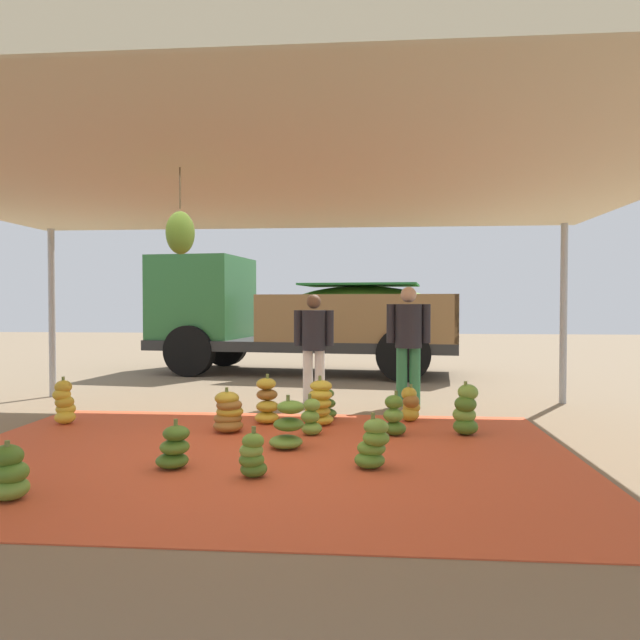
{
  "coord_description": "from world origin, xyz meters",
  "views": [
    {
      "loc": [
        1.04,
        -5.47,
        1.43
      ],
      "look_at": [
        0.36,
        2.78,
        1.2
      ],
      "focal_mm": 33.6,
      "sensor_mm": 36.0,
      "label": 1
    }
  ],
  "objects_px": {
    "banana_bunch_11": "(394,417)",
    "worker_1": "(314,340)",
    "banana_bunch_8": "(324,405)",
    "banana_bunch_10": "(288,427)",
    "banana_bunch_1": "(410,405)",
    "banana_bunch_2": "(466,411)",
    "banana_bunch_4": "(373,445)",
    "banana_bunch_5": "(311,418)",
    "banana_bunch_13": "(174,449)",
    "banana_bunch_6": "(64,403)",
    "banana_bunch_9": "(9,474)",
    "banana_bunch_3": "(320,404)",
    "banana_bunch_12": "(228,413)",
    "worker_0": "(408,336)",
    "banana_bunch_7": "(267,402)",
    "cargo_truck_main": "(293,315)",
    "banana_bunch_0": "(252,456)"
  },
  "relations": [
    {
      "from": "banana_bunch_4",
      "to": "banana_bunch_13",
      "type": "relative_size",
      "value": 1.13
    },
    {
      "from": "banana_bunch_6",
      "to": "banana_bunch_8",
      "type": "relative_size",
      "value": 1.28
    },
    {
      "from": "worker_1",
      "to": "banana_bunch_9",
      "type": "bearing_deg",
      "value": -112.23
    },
    {
      "from": "banana_bunch_0",
      "to": "cargo_truck_main",
      "type": "relative_size",
      "value": 0.07
    },
    {
      "from": "banana_bunch_3",
      "to": "banana_bunch_12",
      "type": "bearing_deg",
      "value": -156.06
    },
    {
      "from": "banana_bunch_12",
      "to": "worker_0",
      "type": "distance_m",
      "value": 2.94
    },
    {
      "from": "banana_bunch_0",
      "to": "banana_bunch_7",
      "type": "relative_size",
      "value": 0.71
    },
    {
      "from": "banana_bunch_1",
      "to": "banana_bunch_2",
      "type": "bearing_deg",
      "value": -51.67
    },
    {
      "from": "banana_bunch_5",
      "to": "banana_bunch_10",
      "type": "relative_size",
      "value": 0.84
    },
    {
      "from": "banana_bunch_1",
      "to": "cargo_truck_main",
      "type": "bearing_deg",
      "value": 112.36
    },
    {
      "from": "banana_bunch_3",
      "to": "cargo_truck_main",
      "type": "xyz_separation_m",
      "value": [
        -0.98,
        5.32,
        0.95
      ]
    },
    {
      "from": "banana_bunch_1",
      "to": "worker_1",
      "type": "distance_m",
      "value": 1.93
    },
    {
      "from": "banana_bunch_2",
      "to": "banana_bunch_6",
      "type": "distance_m",
      "value": 4.64
    },
    {
      "from": "banana_bunch_11",
      "to": "banana_bunch_1",
      "type": "bearing_deg",
      "value": 73.91
    },
    {
      "from": "banana_bunch_7",
      "to": "banana_bunch_5",
      "type": "bearing_deg",
      "value": -45.37
    },
    {
      "from": "banana_bunch_11",
      "to": "worker_1",
      "type": "distance_m",
      "value": 2.41
    },
    {
      "from": "banana_bunch_2",
      "to": "banana_bunch_4",
      "type": "bearing_deg",
      "value": -125.75
    },
    {
      "from": "banana_bunch_3",
      "to": "banana_bunch_9",
      "type": "xyz_separation_m",
      "value": [
        -2.02,
        -2.82,
        -0.06
      ]
    },
    {
      "from": "banana_bunch_0",
      "to": "worker_1",
      "type": "height_order",
      "value": "worker_1"
    },
    {
      "from": "banana_bunch_1",
      "to": "banana_bunch_10",
      "type": "bearing_deg",
      "value": -131.46
    },
    {
      "from": "banana_bunch_7",
      "to": "banana_bunch_4",
      "type": "bearing_deg",
      "value": -56.1
    },
    {
      "from": "banana_bunch_8",
      "to": "banana_bunch_1",
      "type": "bearing_deg",
      "value": -3.99
    },
    {
      "from": "banana_bunch_2",
      "to": "banana_bunch_13",
      "type": "height_order",
      "value": "banana_bunch_2"
    },
    {
      "from": "worker_0",
      "to": "banana_bunch_3",
      "type": "bearing_deg",
      "value": -127.01
    },
    {
      "from": "banana_bunch_8",
      "to": "banana_bunch_10",
      "type": "relative_size",
      "value": 0.83
    },
    {
      "from": "banana_bunch_7",
      "to": "banana_bunch_12",
      "type": "height_order",
      "value": "banana_bunch_7"
    },
    {
      "from": "banana_bunch_1",
      "to": "banana_bunch_4",
      "type": "xyz_separation_m",
      "value": [
        -0.46,
        -2.09,
        0.0
      ]
    },
    {
      "from": "banana_bunch_8",
      "to": "banana_bunch_13",
      "type": "xyz_separation_m",
      "value": [
        -1.12,
        -2.31,
        -0.0
      ]
    },
    {
      "from": "worker_0",
      "to": "cargo_truck_main",
      "type": "bearing_deg",
      "value": 118.75
    },
    {
      "from": "banana_bunch_6",
      "to": "banana_bunch_7",
      "type": "distance_m",
      "value": 2.39
    },
    {
      "from": "banana_bunch_13",
      "to": "worker_1",
      "type": "bearing_deg",
      "value": 75.83
    },
    {
      "from": "banana_bunch_8",
      "to": "banana_bunch_11",
      "type": "bearing_deg",
      "value": -46.35
    },
    {
      "from": "worker_1",
      "to": "banana_bunch_12",
      "type": "bearing_deg",
      "value": -110.65
    },
    {
      "from": "banana_bunch_9",
      "to": "worker_0",
      "type": "relative_size",
      "value": 0.26
    },
    {
      "from": "banana_bunch_9",
      "to": "banana_bunch_6",
      "type": "bearing_deg",
      "value": 110.49
    },
    {
      "from": "banana_bunch_5",
      "to": "cargo_truck_main",
      "type": "xyz_separation_m",
      "value": [
        -0.94,
        5.83,
        1.01
      ]
    },
    {
      "from": "banana_bunch_3",
      "to": "banana_bunch_5",
      "type": "xyz_separation_m",
      "value": [
        -0.05,
        -0.51,
        -0.06
      ]
    },
    {
      "from": "banana_bunch_0",
      "to": "banana_bunch_1",
      "type": "height_order",
      "value": "banana_bunch_1"
    },
    {
      "from": "banana_bunch_8",
      "to": "banana_bunch_0",
      "type": "bearing_deg",
      "value": -98.99
    },
    {
      "from": "banana_bunch_11",
      "to": "worker_1",
      "type": "height_order",
      "value": "worker_1"
    },
    {
      "from": "banana_bunch_8",
      "to": "banana_bunch_5",
      "type": "bearing_deg",
      "value": -94.49
    },
    {
      "from": "banana_bunch_6",
      "to": "banana_bunch_7",
      "type": "height_order",
      "value": "banana_bunch_7"
    },
    {
      "from": "banana_bunch_5",
      "to": "cargo_truck_main",
      "type": "distance_m",
      "value": 5.99
    },
    {
      "from": "banana_bunch_5",
      "to": "banana_bunch_9",
      "type": "bearing_deg",
      "value": -130.42
    },
    {
      "from": "banana_bunch_3",
      "to": "banana_bunch_7",
      "type": "height_order",
      "value": "banana_bunch_7"
    },
    {
      "from": "banana_bunch_0",
      "to": "banana_bunch_5",
      "type": "bearing_deg",
      "value": 78.5
    },
    {
      "from": "banana_bunch_3",
      "to": "banana_bunch_10",
      "type": "distance_m",
      "value": 1.15
    },
    {
      "from": "banana_bunch_2",
      "to": "banana_bunch_11",
      "type": "relative_size",
      "value": 1.21
    },
    {
      "from": "banana_bunch_8",
      "to": "banana_bunch_9",
      "type": "height_order",
      "value": "banana_bunch_9"
    },
    {
      "from": "banana_bunch_5",
      "to": "banana_bunch_13",
      "type": "bearing_deg",
      "value": -126.85
    }
  ]
}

